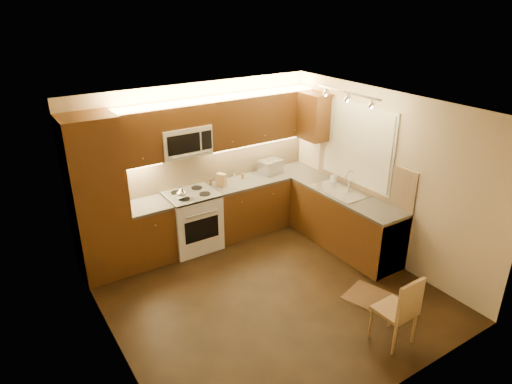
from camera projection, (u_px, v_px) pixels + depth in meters
floor at (269, 293)px, 6.09m from camera, size 4.00×4.00×0.01m
ceiling at (271, 109)px, 5.09m from camera, size 4.00×4.00×0.01m
wall_back at (198, 163)px, 7.13m from camera, size 4.00×0.01×2.50m
wall_front at (397, 291)px, 4.06m from camera, size 4.00×0.01×2.50m
wall_left at (108, 256)px, 4.60m from camera, size 0.01×4.00×2.50m
wall_right at (383, 177)px, 6.59m from camera, size 0.01×4.00×2.50m
pantry at (98, 199)px, 6.12m from camera, size 0.70×0.60×2.30m
base_cab_back_left at (150, 233)px, 6.74m from camera, size 0.62×0.60×0.86m
counter_back_left at (147, 206)px, 6.56m from camera, size 0.62×0.60×0.04m
base_cab_back_right at (263, 202)px, 7.75m from camera, size 1.92×0.60×0.86m
counter_back_right at (263, 178)px, 7.57m from camera, size 1.92×0.60×0.04m
base_cab_right at (345, 222)px, 7.08m from camera, size 0.60×2.00×0.86m
counter_right at (347, 195)px, 6.90m from camera, size 0.60×2.00×0.04m
dishwasher at (378, 241)px, 6.54m from camera, size 0.58×0.60×0.84m
backsplash_back at (218, 162)px, 7.32m from camera, size 3.30×0.02×0.60m
backsplash_right at (363, 172)px, 6.91m from camera, size 0.02×2.00×0.60m
upper_cab_back_left at (136, 137)px, 6.26m from camera, size 0.62×0.35×0.75m
upper_cab_back_right at (259, 117)px, 7.27m from camera, size 1.92×0.35×0.75m
upper_cab_bridge at (181, 115)px, 6.51m from camera, size 0.76×0.35×0.31m
upper_cab_right_corner at (314, 116)px, 7.33m from camera, size 0.35×0.50×0.75m
stove at (192, 221)px, 7.05m from camera, size 0.76×0.65×0.92m
microwave at (184, 140)px, 6.65m from camera, size 0.76×0.38×0.44m
window_frame at (358, 144)px, 6.87m from camera, size 0.03×1.44×1.24m
window_blinds at (357, 145)px, 6.86m from camera, size 0.02×1.36×1.16m
sink at (341, 186)px, 6.97m from camera, size 0.52×0.86×0.15m
faucet at (350, 180)px, 7.03m from camera, size 0.20×0.04×0.30m
track_light_bar at (348, 92)px, 6.19m from camera, size 0.04×1.20×0.03m
kettle at (181, 193)px, 6.65m from camera, size 0.17×0.17×0.19m
toaster_oven at (270, 166)px, 7.69m from camera, size 0.41×0.33×0.22m
knife_block at (221, 180)px, 7.15m from camera, size 0.15×0.17×0.20m
spice_jar_a at (218, 178)px, 7.37m from camera, size 0.06×0.06×0.09m
spice_jar_b at (211, 182)px, 7.21m from camera, size 0.06×0.06×0.10m
spice_jar_c at (234, 174)px, 7.51m from camera, size 0.04×0.04×0.11m
spice_jar_d at (243, 176)px, 7.45m from camera, size 0.05×0.05×0.09m
soap_bottle at (333, 177)px, 7.29m from camera, size 0.09×0.09×0.17m
rug at (377, 300)px, 5.95m from camera, size 0.74×0.91×0.01m
dining_chair at (395, 308)px, 5.10m from camera, size 0.41×0.41×0.89m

